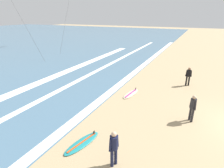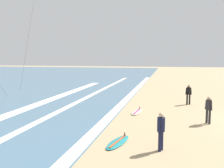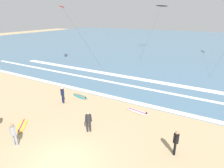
{
  "view_description": "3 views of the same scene",
  "coord_description": "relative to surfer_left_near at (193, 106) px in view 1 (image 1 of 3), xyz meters",
  "views": [
    {
      "loc": [
        -10.48,
        3.31,
        5.73
      ],
      "look_at": [
        -1.29,
        7.79,
        1.77
      ],
      "focal_mm": 29.07,
      "sensor_mm": 36.0,
      "label": 1
    },
    {
      "loc": [
        -15.51,
        5.51,
        3.86
      ],
      "look_at": [
        -1.2,
        8.72,
        2.25
      ],
      "focal_mm": 40.22,
      "sensor_mm": 36.0,
      "label": 2
    },
    {
      "loc": [
        6.48,
        -5.79,
        7.86
      ],
      "look_at": [
        0.34,
        5.09,
        3.17
      ],
      "focal_mm": 29.69,
      "sensor_mm": 36.0,
      "label": 3
    }
  ],
  "objects": [
    {
      "name": "surfboard_foreground_flat",
      "position": [
        1.99,
        4.36,
        -0.91
      ],
      "size": [
        2.16,
        0.85,
        0.25
      ],
      "color": "beige",
      "rests_on": "ground"
    },
    {
      "name": "surfer_right_near",
      "position": [
        -4.85,
        2.55,
        0.0
      ],
      "size": [
        0.5,
        0.32,
        1.6
      ],
      "color": "#141938",
      "rests_on": "ground"
    },
    {
      "name": "surfer_left_near",
      "position": [
        0.0,
        0.0,
        0.0
      ],
      "size": [
        0.44,
        0.4,
        1.6
      ],
      "color": "#232328",
      "rests_on": "ground"
    },
    {
      "name": "surfer_foreground_main",
      "position": [
        5.81,
        0.67,
        0.0
      ],
      "size": [
        0.32,
        0.52,
        1.6
      ],
      "color": "black",
      "rests_on": "ground"
    },
    {
      "name": "wave_foam_outer_break",
      "position": [
        -1.07,
        12.58,
        -0.94
      ],
      "size": [
        42.11,
        1.01,
        0.01
      ],
      "primitive_type": "cube",
      "color": "white",
      "rests_on": "ocean_surface"
    },
    {
      "name": "wave_foam_shoreline",
      "position": [
        2.34,
        5.94,
        -0.94
      ],
      "size": [
        57.61,
        0.64,
        0.01
      ],
      "primitive_type": "cube",
      "color": "white",
      "rests_on": "ocean_surface"
    },
    {
      "name": "surfboard_right_spare",
      "position": [
        -4.35,
        4.44,
        -0.91
      ],
      "size": [
        2.18,
        1.02,
        0.25
      ],
      "color": "teal",
      "rests_on": "ground"
    },
    {
      "name": "wave_foam_mid_break",
      "position": [
        1.33,
        9.78,
        -0.94
      ],
      "size": [
        56.01,
        0.52,
        0.01
      ],
      "primitive_type": "cube",
      "color": "white",
      "rests_on": "ocean_surface"
    }
  ]
}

